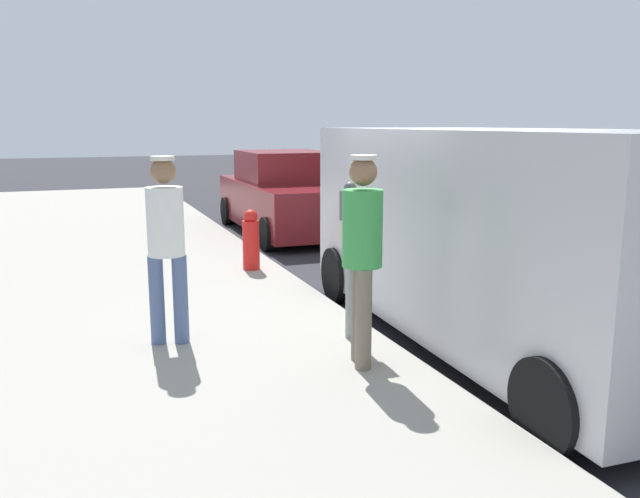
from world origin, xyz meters
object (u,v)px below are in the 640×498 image
Objects in this scene: pedestrian_in_green at (362,246)px; fire_hydrant at (251,240)px; parking_meter_near at (350,233)px; parked_sedan_behind at (287,197)px; pedestrian_in_white at (166,237)px; parked_van at (503,232)px.

pedestrian_in_green is 4.05m from fire_hydrant.
parking_meter_near is 7.15m from parked_sedan_behind.
parked_sedan_behind is at bearing -103.03° from parking_meter_near.
pedestrian_in_white is 0.34× the size of parked_van.
parking_meter_near is 0.29× the size of parked_van.
fire_hydrant is at bearing -66.16° from parked_van.
pedestrian_in_green is at bearing 88.81° from fire_hydrant.
pedestrian_in_white is (1.65, -0.46, -0.01)m from parking_meter_near.
parked_sedan_behind is at bearing -103.19° from pedestrian_in_green.
pedestrian_in_green reaches higher than fire_hydrant.
pedestrian_in_green is at bearing 75.23° from parking_meter_near.
pedestrian_in_white is 2.05× the size of fire_hydrant.
parked_van is 7.29m from parked_sedan_behind.
parked_sedan_behind is at bearing -115.07° from fire_hydrant.
parked_sedan_behind is at bearing -116.63° from pedestrian_in_white.
parked_van is at bearing 168.11° from parking_meter_near.
pedestrian_in_green is 1.72m from parked_van.
parked_van is at bearing 89.13° from parked_sedan_behind.
pedestrian_in_white reaches higher than parking_meter_near.
pedestrian_in_green reaches higher than pedestrian_in_white.
parking_meter_near is at bearing 91.73° from fire_hydrant.
parking_meter_near is 0.86× the size of pedestrian_in_white.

